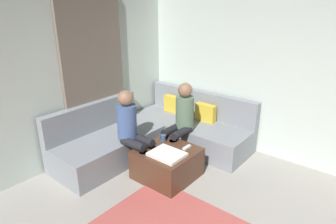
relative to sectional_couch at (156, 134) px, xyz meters
name	(u,v)px	position (x,y,z in m)	size (l,w,h in m)	color
wall_back	(320,78)	(2.08, 1.06, 1.07)	(6.00, 0.12, 2.70)	silver
wall_left	(3,87)	(-0.86, -1.88, 1.07)	(0.12, 6.00, 2.70)	silver
curtain_panel	(94,76)	(-0.76, -0.58, 0.97)	(0.06, 1.10, 2.50)	#726659
sectional_couch	(156,134)	(0.00, 0.00, 0.00)	(2.10, 2.55, 0.87)	gray
ottoman	(167,163)	(0.66, -0.52, -0.07)	(0.76, 0.76, 0.42)	#4C2D1E
folded_blanket	(167,154)	(0.76, -0.64, 0.16)	(0.44, 0.36, 0.04)	white
coffee_mug	(163,138)	(0.44, -0.34, 0.19)	(0.08, 0.08, 0.10)	#334C72
game_remote	(187,147)	(0.84, -0.30, 0.15)	(0.05, 0.15, 0.02)	white
person_on_couch_back	(181,118)	(0.46, 0.06, 0.38)	(0.30, 0.60, 1.20)	black
person_on_couch_side	(132,128)	(0.15, -0.69, 0.38)	(0.60, 0.30, 1.20)	black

